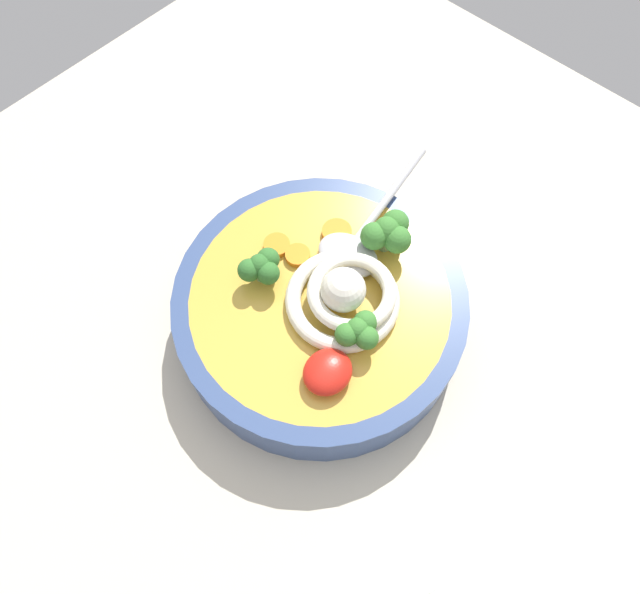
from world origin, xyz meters
TOP-DOWN VIEW (x-y plane):
  - table_slab at (0.00, 0.00)cm, footprint 91.97×91.97cm
  - soup_bowl at (-2.36, -2.23)cm, footprint 27.62×27.62cm
  - noodle_pile at (-1.25, -4.29)cm, footprint 11.52×11.29cm
  - soup_spoon at (3.78, -1.21)cm, footprint 17.53×6.64cm
  - chili_sauce_dollop at (-7.56, -7.89)cm, footprint 4.48×4.04cm
  - broccoli_floret_beside_chili at (-3.28, -7.64)cm, footprint 4.11×3.54cm
  - broccoli_floret_right at (-4.51, 3.04)cm, footprint 4.17×3.59cm
  - broccoli_floret_rear at (5.91, -3.22)cm, footprint 5.11×4.40cm
  - carrot_slice_extra_a at (-1.18, 4.51)cm, footprint 2.56×2.56cm
  - carrot_slice_extra_b at (3.81, 1.23)cm, footprint 2.91×2.91cm
  - carrot_slice_center at (-0.63, 2.25)cm, footprint 2.41×2.41cm

SIDE VIEW (x-z plane):
  - table_slab at x=0.00cm, z-range 0.00..2.76cm
  - soup_bowl at x=-2.36cm, z-range 2.85..8.51cm
  - carrot_slice_extra_a at x=-1.18cm, z-range 8.42..9.05cm
  - carrot_slice_center at x=-0.63cm, z-range 8.42..9.05cm
  - carrot_slice_extra_b at x=3.81cm, z-range 8.42..9.10cm
  - soup_spoon at x=3.78cm, z-range 8.42..10.02cm
  - chili_sauce_dollop at x=-7.56cm, z-range 8.42..10.44cm
  - noodle_pile at x=-1.25cm, z-range 7.55..12.18cm
  - broccoli_floret_beside_chili at x=-3.28cm, z-range 8.83..12.08cm
  - broccoli_floret_right at x=-4.51cm, z-range 8.84..12.14cm
  - broccoli_floret_rear at x=5.91cm, z-range 8.93..12.97cm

